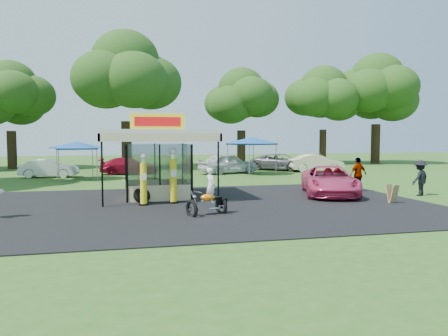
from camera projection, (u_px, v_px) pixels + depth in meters
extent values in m
plane|color=#294F18|center=(218.00, 213.00, 17.44)|extent=(120.00, 120.00, 0.00)
cube|color=black|center=(208.00, 205.00, 19.38)|extent=(20.00, 14.00, 0.04)
cube|color=white|center=(157.00, 197.00, 21.83)|extent=(3.00, 3.00, 0.06)
cube|color=white|center=(157.00, 132.00, 21.60)|extent=(5.40, 5.40, 0.18)
cube|color=yellow|center=(158.00, 122.00, 21.08)|extent=(2.60, 0.25, 0.80)
cube|color=red|center=(158.00, 122.00, 20.96)|extent=(2.21, 0.02, 0.45)
cylinder|color=black|center=(102.00, 171.00, 18.66)|extent=(0.08, 0.08, 3.20)
cylinder|color=black|center=(218.00, 169.00, 19.84)|extent=(0.08, 0.08, 3.20)
cylinder|color=black|center=(144.00, 205.00, 19.27)|extent=(0.44, 0.44, 0.10)
cylinder|color=yellow|center=(144.00, 183.00, 19.20)|extent=(0.30, 0.30, 1.80)
cylinder|color=silver|center=(143.00, 161.00, 19.13)|extent=(0.20, 0.20, 0.20)
sphere|color=white|center=(143.00, 156.00, 19.12)|extent=(0.32, 0.32, 0.32)
cube|color=white|center=(144.00, 177.00, 19.01)|extent=(0.22, 0.02, 0.30)
cylinder|color=black|center=(173.00, 203.00, 19.85)|extent=(0.48, 0.48, 0.11)
cylinder|color=yellow|center=(173.00, 180.00, 19.78)|extent=(0.33, 0.33, 1.95)
cylinder|color=silver|center=(173.00, 156.00, 19.71)|extent=(0.22, 0.22, 0.22)
sphere|color=white|center=(173.00, 152.00, 19.69)|extent=(0.35, 0.35, 0.35)
cube|color=white|center=(174.00, 173.00, 19.57)|extent=(0.24, 0.02, 0.33)
torus|color=black|center=(192.00, 209.00, 16.49)|extent=(0.41, 0.76, 0.76)
torus|color=black|center=(221.00, 206.00, 17.26)|extent=(0.41, 0.76, 0.76)
cube|color=silver|center=(208.00, 204.00, 16.89)|extent=(0.55, 0.41, 0.27)
ellipsoid|color=orange|center=(208.00, 197.00, 16.87)|extent=(0.58, 0.32, 0.27)
cube|color=black|center=(215.00, 198.00, 17.05)|extent=(0.55, 0.40, 0.09)
cube|color=black|center=(222.00, 201.00, 17.26)|extent=(0.40, 0.40, 0.25)
cylinder|color=silver|center=(195.00, 201.00, 16.54)|extent=(0.39, 0.19, 0.80)
cylinder|color=silver|center=(198.00, 192.00, 16.60)|extent=(0.24, 0.52, 0.05)
sphere|color=silver|center=(194.00, 197.00, 16.52)|extent=(0.14, 0.14, 0.14)
imported|color=white|center=(211.00, 185.00, 16.91)|extent=(0.48, 0.58, 1.35)
torus|color=black|center=(143.00, 196.00, 20.01)|extent=(0.77, 0.56, 0.72)
torus|color=black|center=(140.00, 195.00, 20.12)|extent=(0.78, 0.64, 0.72)
cube|color=#593819|center=(394.00, 194.00, 19.82)|extent=(0.53, 0.39, 0.87)
cube|color=#593819|center=(391.00, 194.00, 20.03)|extent=(0.53, 0.39, 0.87)
imported|color=yellow|center=(154.00, 184.00, 23.93)|extent=(2.82, 1.13, 0.96)
imported|color=#D03868|center=(329.00, 181.00, 22.61)|extent=(4.23, 6.05, 1.53)
imported|color=black|center=(420.00, 178.00, 22.61)|extent=(1.37, 1.11, 1.85)
imported|color=gray|center=(358.00, 174.00, 24.32)|extent=(1.19, 0.68, 1.92)
imported|color=silver|center=(49.00, 168.00, 32.95)|extent=(4.33, 1.89, 1.38)
imported|color=maroon|center=(129.00, 166.00, 35.73)|extent=(4.88, 2.26, 1.38)
imported|color=silver|center=(228.00, 163.00, 36.50)|extent=(5.40, 3.38, 1.71)
imported|color=#5A5A5D|center=(281.00, 162.00, 40.06)|extent=(5.72, 5.62, 1.53)
imported|color=beige|center=(316.00, 163.00, 38.36)|extent=(4.88, 2.22, 1.55)
cylinder|color=gray|center=(60.00, 164.00, 32.16)|extent=(0.05, 0.05, 2.17)
cylinder|color=gray|center=(96.00, 163.00, 32.74)|extent=(0.05, 0.05, 2.17)
cylinder|color=gray|center=(55.00, 166.00, 29.71)|extent=(0.05, 0.05, 2.17)
cylinder|color=gray|center=(94.00, 165.00, 30.30)|extent=(0.05, 0.05, 2.17)
cube|color=#18509E|center=(76.00, 149.00, 31.15)|extent=(2.72, 2.72, 0.11)
cone|color=#18509E|center=(76.00, 145.00, 31.13)|extent=(3.91, 3.91, 0.45)
cylinder|color=gray|center=(231.00, 159.00, 36.90)|extent=(0.06, 0.06, 2.42)
cylinder|color=gray|center=(262.00, 159.00, 37.56)|extent=(0.06, 0.06, 2.42)
cylinder|color=gray|center=(240.00, 161.00, 34.15)|extent=(0.06, 0.06, 2.42)
cylinder|color=gray|center=(274.00, 160.00, 34.81)|extent=(0.06, 0.06, 2.42)
cube|color=#18509E|center=(252.00, 144.00, 35.77)|extent=(3.03, 3.03, 0.12)
cone|color=#18509E|center=(252.00, 140.00, 35.74)|extent=(4.36, 4.36, 0.51)
cylinder|color=black|center=(12.00, 150.00, 41.79)|extent=(0.86, 0.86, 3.65)
ellipsoid|color=#1B4112|center=(10.00, 101.00, 41.47)|extent=(8.47, 8.47, 7.26)
cylinder|color=black|center=(127.00, 145.00, 42.26)|extent=(0.98, 0.98, 4.58)
ellipsoid|color=#1B4112|center=(126.00, 83.00, 41.85)|extent=(11.00, 11.00, 9.43)
cylinder|color=black|center=(241.00, 147.00, 49.68)|extent=(0.96, 0.96, 3.83)
ellipsoid|color=#1B4112|center=(241.00, 104.00, 49.34)|extent=(8.94, 8.94, 7.66)
cylinder|color=black|center=(323.00, 147.00, 50.06)|extent=(0.79, 0.79, 3.93)
ellipsoid|color=#1B4112|center=(323.00, 103.00, 49.71)|extent=(9.18, 9.18, 7.87)
cylinder|color=black|center=(375.00, 144.00, 50.75)|extent=(1.03, 1.03, 4.56)
ellipsoid|color=#1B4112|center=(377.00, 94.00, 50.35)|extent=(10.30, 10.30, 8.83)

